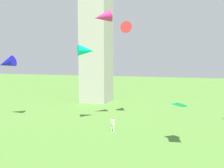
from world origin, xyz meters
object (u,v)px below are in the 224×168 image
object	(u,v)px
kite_flying_2	(127,29)
kite_flying_6	(7,63)
kite_flying_5	(86,51)
person_2	(112,123)
kite_flying_7	(180,105)
kite_flying_1	(103,17)

from	to	relation	value
kite_flying_2	kite_flying_6	world-z (taller)	kite_flying_2
kite_flying_5	person_2	bearing A→B (deg)	-157.13
kite_flying_5	kite_flying_7	world-z (taller)	kite_flying_5
kite_flying_1	kite_flying_2	size ratio (longest dim) A/B	1.13
kite_flying_5	kite_flying_2	bearing A→B (deg)	-77.58
kite_flying_2	kite_flying_7	size ratio (longest dim) A/B	1.53
kite_flying_2	kite_flying_6	bearing A→B (deg)	14.49
person_2	kite_flying_2	world-z (taller)	kite_flying_2
kite_flying_6	kite_flying_7	distance (m)	23.90
kite_flying_6	kite_flying_2	bearing A→B (deg)	97.44
kite_flying_5	kite_flying_6	world-z (taller)	kite_flying_5
person_2	kite_flying_6	bearing A→B (deg)	22.41
kite_flying_6	kite_flying_7	bearing A→B (deg)	70.36
kite_flying_2	kite_flying_7	bearing A→B (deg)	125.90
kite_flying_1	kite_flying_7	xyz separation A→B (m)	(10.01, -5.37, -9.83)
kite_flying_2	kite_flying_7	distance (m)	14.40
person_2	kite_flying_7	world-z (taller)	kite_flying_7
kite_flying_1	kite_flying_6	bearing A→B (deg)	-116.22
kite_flying_5	kite_flying_7	size ratio (longest dim) A/B	1.55
person_2	kite_flying_1	distance (m)	13.49
kite_flying_5	kite_flying_1	bearing A→B (deg)	-83.53
kite_flying_1	kite_flying_2	xyz separation A→B (m)	(2.38, 3.27, -1.19)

